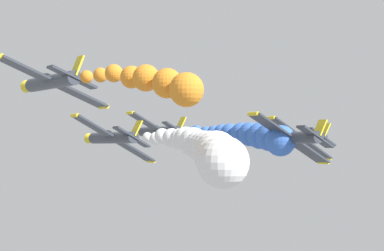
% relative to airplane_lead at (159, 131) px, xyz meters
% --- Properties ---
extents(airplane_lead, '(8.61, 10.35, 4.80)m').
position_rel_airplane_lead_xyz_m(airplane_lead, '(0.00, 0.00, 0.00)').
color(airplane_lead, '#333842').
extents(smoke_trail_lead, '(2.90, 19.00, 3.31)m').
position_rel_airplane_lead_xyz_m(smoke_trail_lead, '(-0.33, -19.70, -0.81)').
color(smoke_trail_lead, blue).
extents(airplane_left_inner, '(8.60, 10.35, 4.83)m').
position_rel_airplane_lead_xyz_m(airplane_left_inner, '(-12.01, -12.27, -0.96)').
color(airplane_left_inner, '#333842').
extents(smoke_trail_left_inner, '(8.82, 24.74, 4.19)m').
position_rel_airplane_lead_xyz_m(smoke_trail_left_inner, '(-16.29, -36.40, -2.15)').
color(smoke_trail_left_inner, white).
extents(airplane_right_inner, '(8.50, 10.35, 5.02)m').
position_rel_airplane_lead_xyz_m(airplane_right_inner, '(11.82, -10.88, -0.79)').
color(airplane_right_inner, '#333842').
extents(airplane_left_outer, '(8.57, 10.35, 4.89)m').
position_rel_airplane_lead_xyz_m(airplane_left_outer, '(0.13, -24.02, -0.99)').
color(airplane_left_outer, '#333842').
extents(airplane_right_outer, '(8.99, 10.35, 3.95)m').
position_rel_airplane_lead_xyz_m(airplane_right_outer, '(-23.07, -24.50, 3.19)').
color(airplane_right_outer, '#333842').
extents(smoke_trail_right_outer, '(2.92, 12.78, 3.15)m').
position_rel_airplane_lead_xyz_m(smoke_trail_right_outer, '(-22.23, -39.84, 2.13)').
color(smoke_trail_right_outer, orange).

